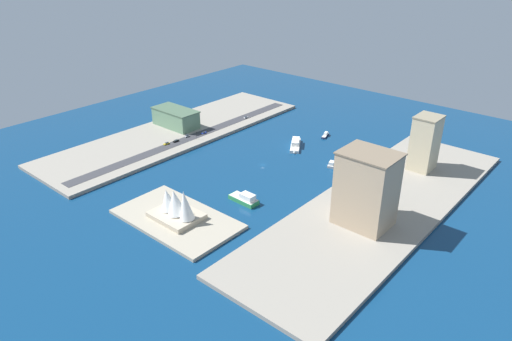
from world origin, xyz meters
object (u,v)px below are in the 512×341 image
yacht_sleek_gray (332,164)px  hatchback_blue (204,133)px  office_block_beige (425,143)px  suv_black (176,141)px  ferry_green_doubledeck (245,199)px  sedan_silver (187,136)px  terminal_long_green (176,118)px  van_white (246,117)px  opera_landmark (176,206)px  apartment_midrise_tan (366,189)px  traffic_light_waterfront (196,134)px  patrol_launch_navy (325,135)px  ferry_white_commuter (295,144)px  taxi_yellow_cab (167,143)px

yacht_sleek_gray → hatchback_blue: bearing=10.6°
office_block_beige → suv_black: size_ratio=7.49×
ferry_green_doubledeck → sedan_silver: bearing=-23.3°
hatchback_blue → yacht_sleek_gray: bearing=-169.4°
office_block_beige → sedan_silver: size_ratio=8.80×
terminal_long_green → suv_black: size_ratio=8.09×
van_white → opera_landmark: size_ratio=0.15×
apartment_midrise_tan → opera_landmark: (84.88, 65.60, -14.66)m
opera_landmark → traffic_light_waterfront: bearing=-48.1°
traffic_light_waterfront → opera_landmark: opera_landmark is taller
apartment_midrise_tan → sedan_silver: size_ratio=9.88×
patrol_launch_navy → terminal_long_green: 129.16m
ferry_white_commuter → van_white: (70.00, -18.72, 1.16)m
terminal_long_green → sedan_silver: (-26.49, 11.25, -6.71)m
ferry_white_commuter → traffic_light_waterfront: size_ratio=4.03×
terminal_long_green → van_white: 63.81m
terminal_long_green → taxi_yellow_cab: size_ratio=8.31×
sedan_silver → suv_black: bearing=94.0°
suv_black → hatchback_blue: bearing=-98.2°
ferry_green_doubledeck → van_white: (98.65, -110.88, 0.86)m
office_block_beige → suv_black: office_block_beige is taller
hatchback_blue → van_white: size_ratio=1.09×
taxi_yellow_cab → van_white: bearing=-94.2°
apartment_midrise_tan → van_white: 190.94m
patrol_launch_navy → opera_landmark: (-7.43, 167.82, 8.48)m
terminal_long_green → opera_landmark: opera_landmark is taller
terminal_long_green → patrol_launch_navy: bearing=-147.4°
office_block_beige → opera_landmark: size_ratio=1.34×
ferry_green_doubledeck → van_white: bearing=-48.3°
ferry_green_doubledeck → van_white: 148.42m
ferry_green_doubledeck → opera_landmark: bearing=70.3°
office_block_beige → apartment_midrise_tan: 90.85m
patrol_launch_navy → van_white: 77.65m
opera_landmark → office_block_beige: bearing=-117.2°
ferry_green_doubledeck → office_block_beige: 133.02m
patrol_launch_navy → terminal_long_green: (108.53, 69.47, 8.87)m
suv_black → traffic_light_waterfront: size_ratio=0.80×
ferry_white_commuter → office_block_beige: bearing=-166.8°
suv_black → opera_landmark: opera_landmark is taller
suv_black → opera_landmark: bearing=139.9°
van_white → office_block_beige: bearing=-178.8°
office_block_beige → apartment_midrise_tan: (-4.58, 90.70, 2.39)m
taxi_yellow_cab → sedan_silver: sedan_silver is taller
yacht_sleek_gray → terminal_long_green: (144.10, 24.12, 8.49)m
ferry_green_doubledeck → terminal_long_green: terminal_long_green is taller
apartment_midrise_tan → sedan_silver: 176.91m
ferry_white_commuter → sedan_silver: ferry_white_commuter is taller
office_block_beige → van_white: size_ratio=9.10×
office_block_beige → van_white: 165.00m
sedan_silver → ferry_white_commuter: bearing=-148.2°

